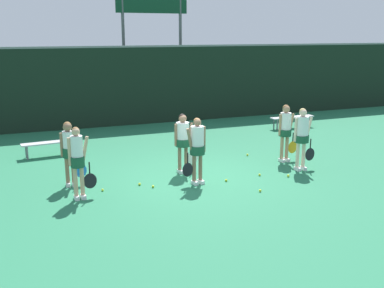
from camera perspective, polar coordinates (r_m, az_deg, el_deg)
ground_plane at (r=12.33m, az=0.17°, el=-4.30°), size 140.00×140.00×0.00m
fence_windscreen at (r=19.18m, az=-8.26°, el=7.32°), size 60.00×0.08×3.34m
scoreboard at (r=21.40m, az=-5.09°, el=15.86°), size 3.34×0.15×5.91m
bench_courtside at (r=15.08m, az=-17.59°, el=0.01°), size 1.79×0.53×0.46m
bench_far at (r=19.09m, az=12.60°, el=3.23°), size 1.94×0.40×0.47m
player_0 at (r=10.86m, az=-14.31°, el=-1.71°), size 0.63×0.33×1.75m
player_1 at (r=11.57m, az=0.65°, el=-0.16°), size 0.67×0.39×1.76m
player_2 at (r=13.13m, az=13.80°, el=1.31°), size 0.70×0.41×1.80m
player_3 at (r=11.86m, az=-15.34°, el=-0.56°), size 0.62×0.32×1.69m
player_4 at (r=12.53m, az=-1.16°, el=0.79°), size 0.71×0.41×1.69m
player_5 at (r=13.92m, az=11.79°, el=2.01°), size 0.67×0.38×1.76m
tennis_ball_0 at (r=11.80m, az=-6.67°, el=-5.08°), size 0.07×0.07×0.07m
tennis_ball_1 at (r=12.61m, az=8.58°, el=-3.88°), size 0.07×0.07×0.07m
tennis_ball_2 at (r=11.39m, az=8.65°, el=-5.87°), size 0.07×0.07×0.07m
tennis_ball_3 at (r=11.59m, az=-4.97°, el=-5.40°), size 0.07×0.07×0.07m
tennis_ball_4 at (r=12.05m, az=4.36°, el=-4.62°), size 0.07×0.07×0.07m
tennis_ball_5 at (r=14.57m, az=7.06°, el=-1.37°), size 0.07×0.07×0.07m
tennis_ball_6 at (r=11.53m, az=-11.29°, el=-5.74°), size 0.06×0.06×0.06m
tennis_ball_7 at (r=12.67m, az=12.12°, el=-3.96°), size 0.07×0.07×0.07m
tennis_ball_8 at (r=12.96m, az=-13.44°, el=-3.62°), size 0.07×0.07×0.07m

